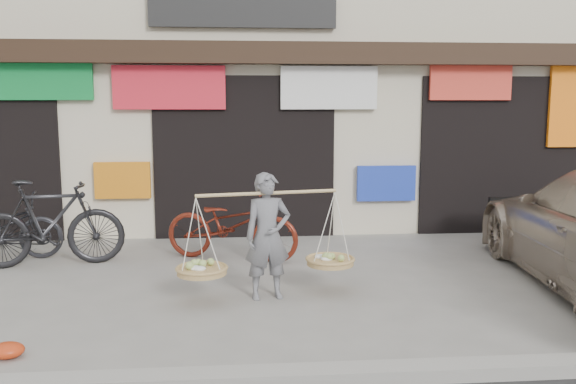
{
  "coord_description": "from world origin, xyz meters",
  "views": [
    {
      "loc": [
        -0.13,
        -6.66,
        2.27
      ],
      "look_at": [
        0.51,
        0.9,
        1.15
      ],
      "focal_mm": 38.0,
      "sensor_mm": 36.0,
      "label": 1
    }
  ],
  "objects": [
    {
      "name": "ground",
      "position": [
        0.0,
        0.0,
        0.0
      ],
      "size": [
        70.0,
        70.0,
        0.0
      ],
      "primitive_type": "plane",
      "color": "gray",
      "rests_on": "ground"
    },
    {
      "name": "kerb",
      "position": [
        0.0,
        -2.0,
        0.06
      ],
      "size": [
        70.0,
        0.25,
        0.12
      ],
      "primitive_type": "cube",
      "color": "gray",
      "rests_on": "ground"
    },
    {
      "name": "shophouse_block",
      "position": [
        -0.0,
        6.42,
        3.45
      ],
      "size": [
        14.0,
        6.32,
        7.0
      ],
      "color": "beige",
      "rests_on": "ground"
    },
    {
      "name": "street_vendor",
      "position": [
        0.21,
        0.21,
        0.67
      ],
      "size": [
        2.07,
        0.84,
        1.47
      ],
      "rotation": [
        0.0,
        0.0,
        0.18
      ],
      "color": "slate",
      "rests_on": "ground"
    },
    {
      "name": "bike_1",
      "position": [
        -2.74,
        1.85,
        0.61
      ],
      "size": [
        2.09,
        0.87,
        1.22
      ],
      "primitive_type": "imported",
      "rotation": [
        0.0,
        0.0,
        1.72
      ],
      "color": "black",
      "rests_on": "ground"
    },
    {
      "name": "bike_2",
      "position": [
        -0.21,
        1.99,
        0.52
      ],
      "size": [
        2.09,
        1.29,
        1.04
      ],
      "primitive_type": "imported",
      "rotation": [
        0.0,
        0.0,
        1.24
      ],
      "color": "#5D1B10",
      "rests_on": "ground"
    },
    {
      "name": "red_bag",
      "position": [
        -2.2,
        -1.29,
        0.07
      ],
      "size": [
        0.31,
        0.25,
        0.14
      ],
      "primitive_type": "ellipsoid",
      "color": "red",
      "rests_on": "ground"
    }
  ]
}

